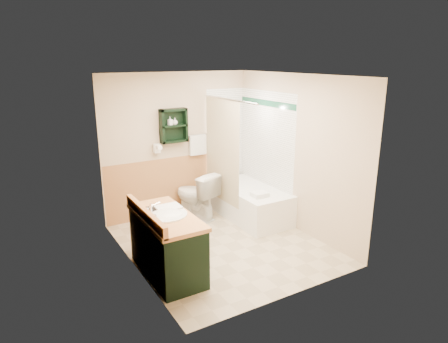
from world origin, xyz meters
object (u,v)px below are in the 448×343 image
toilet (196,196)px  soap_bottle_a (170,123)px  bathtub (250,203)px  vanity (167,245)px  hair_dryer (157,148)px  vanity_book (146,203)px  soap_bottle_b (175,122)px  wall_shelf (174,126)px

toilet → soap_bottle_a: soap_bottle_a is taller
bathtub → vanity: bearing=-152.8°
hair_dryer → bathtub: 1.80m
hair_dryer → soap_bottle_a: (0.24, -0.03, 0.40)m
hair_dryer → vanity_book: 1.74m
vanity_book → soap_bottle_a: 1.94m
hair_dryer → bathtub: bearing=-30.5°
vanity → soap_bottle_b: 2.31m
hair_dryer → vanity: bearing=-108.6°
wall_shelf → vanity_book: wall_shelf is taller
bathtub → soap_bottle_b: 1.84m
wall_shelf → hair_dryer: 0.46m
wall_shelf → vanity_book: size_ratio=2.30×
vanity → wall_shelf: bearing=62.8°
wall_shelf → vanity: bearing=-117.2°
vanity → toilet: size_ratio=1.54×
vanity → soap_bottle_b: soap_bottle_b is taller
wall_shelf → soap_bottle_a: size_ratio=4.04×
hair_dryer → toilet: size_ratio=0.30×
vanity_book → soap_bottle_b: soap_bottle_b is taller
toilet → soap_bottle_a: size_ratio=5.91×
vanity → bathtub: 2.16m
vanity_book → vanity: bearing=-39.5°
wall_shelf → soap_bottle_a: 0.08m
hair_dryer → toilet: (0.53, -0.32, -0.81)m
wall_shelf → toilet: wall_shelf is taller
bathtub → soap_bottle_a: (-1.09, 0.75, 1.33)m
bathtub → soap_bottle_a: size_ratio=11.03×
hair_dryer → soap_bottle_b: bearing=-5.3°
bathtub → soap_bottle_b: soap_bottle_b is taller
bathtub → toilet: (-0.80, 0.46, 0.13)m
bathtub → toilet: bearing=150.2°
wall_shelf → vanity: wall_shelf is taller
toilet → soap_bottle_b: size_ratio=7.22×
wall_shelf → soap_bottle_b: 0.06m
vanity_book → soap_bottle_a: (1.00, 1.51, 0.69)m
bathtub → soap_bottle_a: bearing=145.4°
soap_bottle_a → vanity: bearing=-115.7°
hair_dryer → soap_bottle_b: 0.52m
hair_dryer → soap_bottle_a: size_ratio=1.76×
bathtub → vanity_book: bearing=-159.9°
wall_shelf → vanity_book: 1.96m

